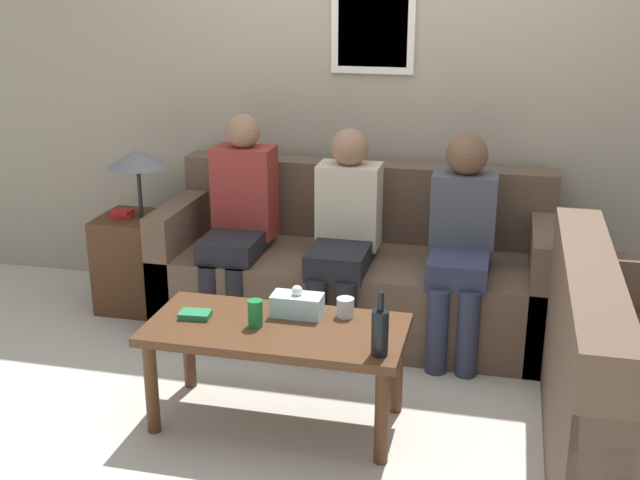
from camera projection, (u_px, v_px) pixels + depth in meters
name	position (u px, v px, depth m)	size (l,w,h in m)	color
ground_plane	(337.00, 362.00, 4.24)	(16.00, 16.00, 0.00)	beige
wall_back	(373.00, 90.00, 4.70)	(9.00, 0.08, 2.60)	#9E937F
couch_main	(356.00, 273.00, 4.60)	(2.18, 0.84, 0.90)	brown
coffee_table	(276.00, 340.00, 3.55)	(1.15, 0.55, 0.48)	#4C2D19
side_table_with_lamp	(137.00, 250.00, 4.83)	(0.43, 0.41, 0.98)	#4C2D19
wine_bottle	(380.00, 331.00, 3.23)	(0.07, 0.07, 0.27)	black
drinking_glass	(345.00, 307.00, 3.62)	(0.08, 0.08, 0.09)	silver
book_stack	(195.00, 315.00, 3.61)	(0.15, 0.10, 0.03)	#237547
soda_can	(255.00, 313.00, 3.51)	(0.07, 0.07, 0.12)	#197A38
tissue_box	(297.00, 304.00, 3.62)	(0.23, 0.12, 0.15)	silver
person_left	(239.00, 215.00, 4.51)	(0.34, 0.59, 1.21)	black
person_middle	(344.00, 229.00, 4.33)	(0.34, 0.61, 1.16)	black
person_right	(461.00, 235.00, 4.20)	(0.34, 0.59, 1.17)	#2D334C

